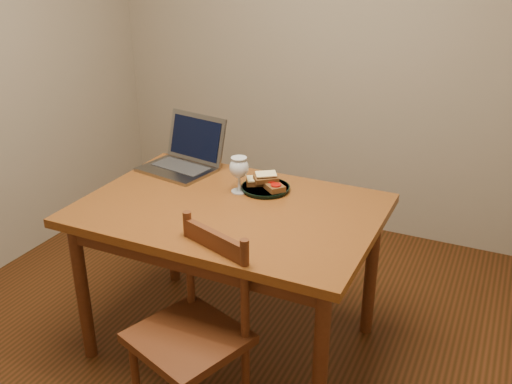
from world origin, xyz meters
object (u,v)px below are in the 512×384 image
at_px(laptop, 186,154).
at_px(milk_glass, 239,175).
at_px(plate, 265,188).
at_px(chair, 192,324).
at_px(table, 230,223).

bearing_deg(laptop, milk_glass, -13.04).
bearing_deg(plate, chair, -88.81).
bearing_deg(milk_glass, chair, -79.70).
height_order(table, milk_glass, milk_glass).
distance_m(table, chair, 0.53).
height_order(chair, laptop, laptop).
relative_size(chair, laptop, 1.23).
distance_m(chair, milk_glass, 0.75).
height_order(table, laptop, laptop).
height_order(plate, laptop, laptop).
bearing_deg(chair, table, 119.25).
distance_m(table, milk_glass, 0.23).
distance_m(table, laptop, 0.56).
xyz_separation_m(table, chair, (0.09, -0.49, -0.19)).
relative_size(chair, milk_glass, 2.89).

